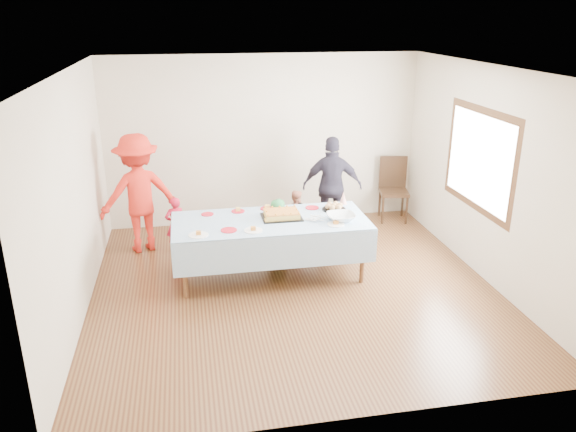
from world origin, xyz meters
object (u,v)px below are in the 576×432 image
party_table (270,224)px  adult_left (139,193)px  birthday_cake (282,215)px  dining_chair (393,185)px

party_table → adult_left: bearing=144.9°
birthday_cake → dining_chair: 2.80m
dining_chair → birthday_cake: bearing=-130.2°
dining_chair → adult_left: size_ratio=0.61×
party_table → birthday_cake: size_ratio=4.86×
birthday_cake → dining_chair: size_ratio=0.49×
party_table → dining_chair: (2.35, 1.79, -0.14)m
party_table → birthday_cake: birthday_cake is taller
dining_chair → adult_left: bearing=-160.3°
birthday_cake → dining_chair: dining_chair is taller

